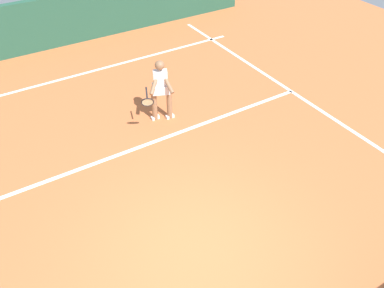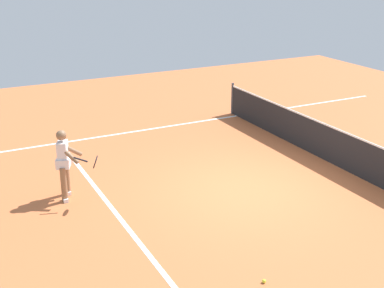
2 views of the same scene
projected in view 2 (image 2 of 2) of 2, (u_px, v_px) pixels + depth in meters
The scene contains 6 objects.
ground_plane at pixel (245, 188), 11.95m from camera, with size 24.43×24.43×0.00m, color #C66638.
service_line_marking at pixel (118, 217), 10.68m from camera, with size 9.81×0.10×0.01m, color white.
sideline_left_marking at pixel (159, 128), 16.07m from camera, with size 0.10×16.79×0.01m, color white.
court_net at pixel (341, 149), 12.96m from camera, with size 10.49×0.08×1.04m.
tennis_player at pixel (65, 162), 11.21m from camera, with size 1.02×0.84×1.55m.
tennis_ball_near at pixel (264, 281), 8.53m from camera, with size 0.07×0.07×0.07m, color #D1E533.
Camera 2 is at (9.18, -5.97, 5.05)m, focal length 49.35 mm.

